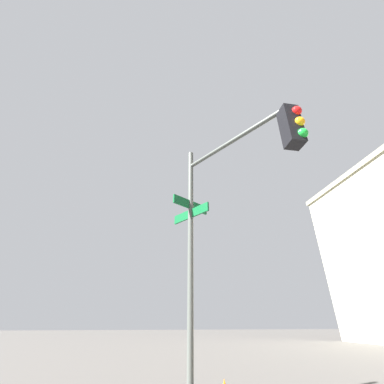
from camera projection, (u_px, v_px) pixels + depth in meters
name	position (u px, v px, depth m)	size (l,w,h in m)	color
traffic_signal_near	(233.00, 189.00, 4.80)	(2.84, 2.00, 5.13)	#474C47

